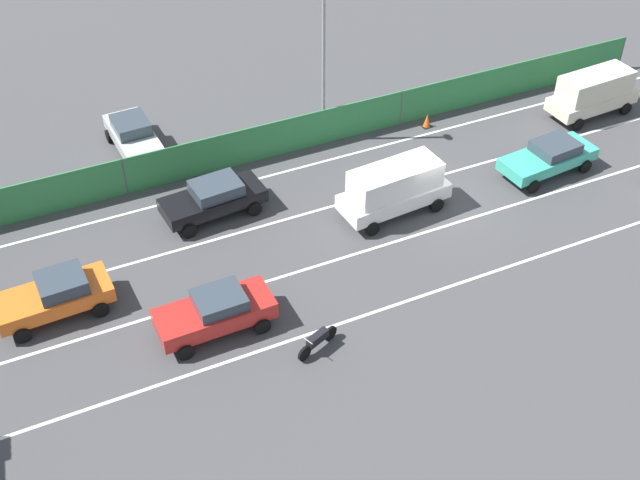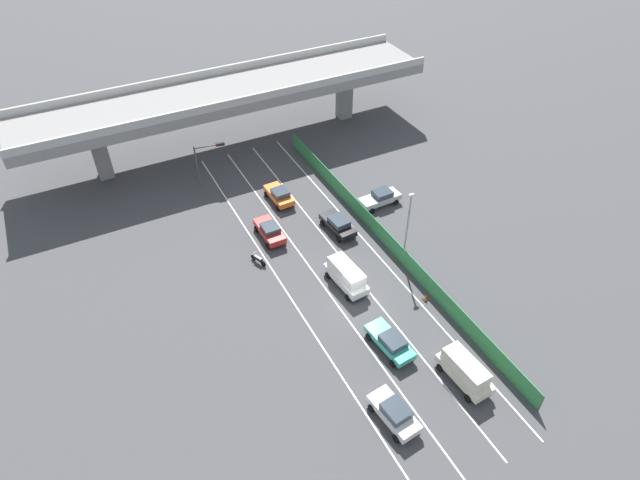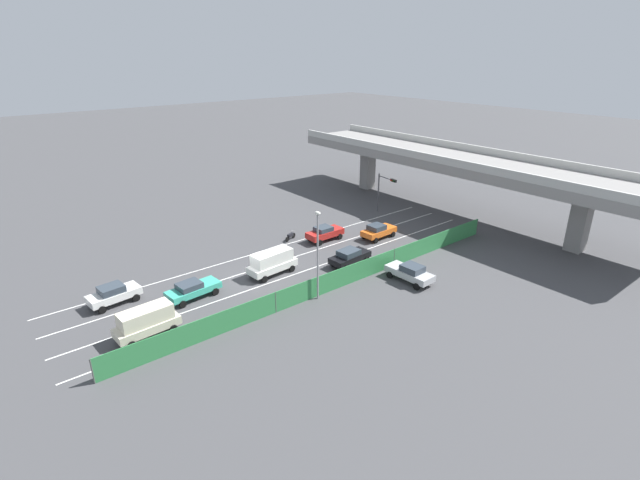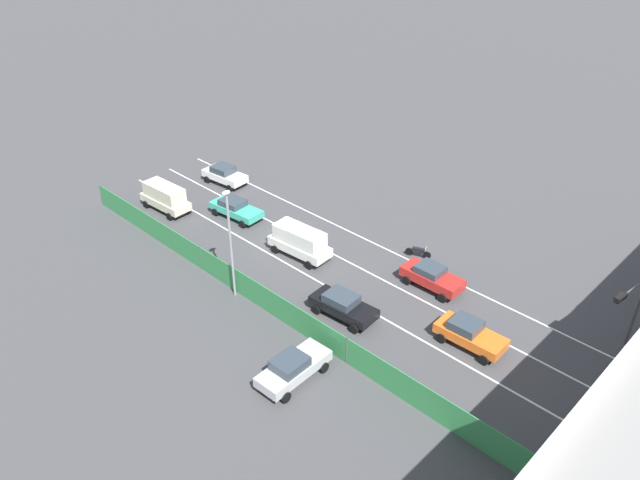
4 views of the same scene
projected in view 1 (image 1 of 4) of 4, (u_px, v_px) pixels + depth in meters
ground_plane at (432, 203)px, 36.14m from camera, size 300.00×300.00×0.00m
lane_line_left_edge at (384, 309)px, 31.05m from camera, size 0.14×46.16×0.01m
lane_line_mid_left at (346, 257)px, 33.35m from camera, size 0.14×46.16×0.01m
lane_line_mid_right at (313, 212)px, 35.65m from camera, size 0.14×46.16×0.01m
lane_line_right_edge at (283, 172)px, 37.95m from camera, size 0.14×46.16×0.01m
green_fence at (271, 140)px, 38.34m from camera, size 0.10×42.26×1.87m
car_sedan_black at (214, 197)px, 34.96m from camera, size 2.31×4.60×1.62m
car_taxi_teal at (549, 156)px, 37.44m from camera, size 2.36×4.80×1.53m
car_taxi_orange at (56, 295)px, 30.33m from camera, size 2.16×4.32×1.67m
car_sedan_red at (216, 311)px, 29.66m from camera, size 2.03×4.37×1.66m
car_van_white at (395, 187)px, 34.86m from camera, size 2.35×5.00×2.31m
car_van_cream at (594, 92)px, 41.11m from camera, size 2.23×4.81×2.30m
motorcycle at (317, 340)px, 29.18m from camera, size 0.90×1.85×0.93m
parked_wagon_silver at (134, 136)px, 38.67m from camera, size 4.67×2.16×1.68m
street_lamp at (324, 52)px, 37.03m from camera, size 0.60×0.36×7.92m
traffic_cone at (427, 121)px, 40.79m from camera, size 0.47×0.47×0.71m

